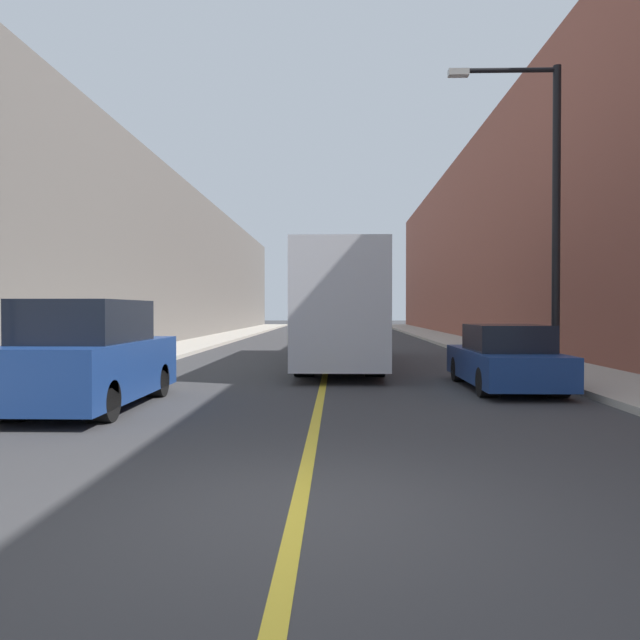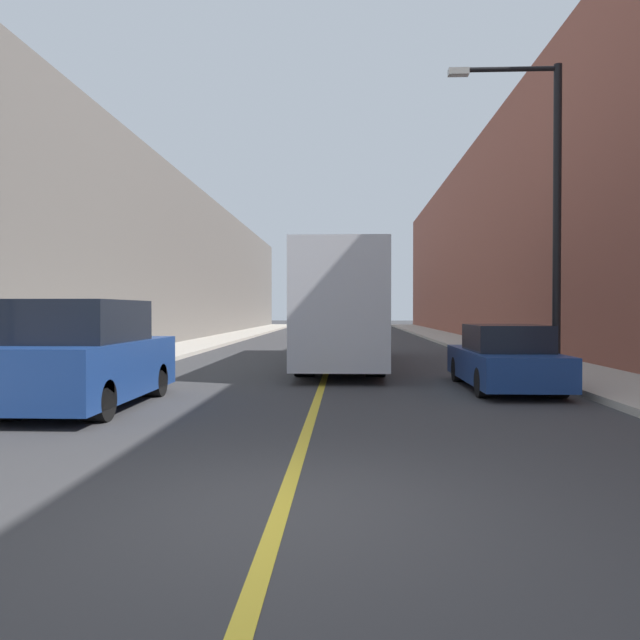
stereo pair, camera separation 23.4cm
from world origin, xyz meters
name	(u,v)px [view 1 (the left image)]	position (x,y,z in m)	size (l,w,h in m)	color
ground_plane	(298,512)	(0.00, 0.00, 0.00)	(200.00, 200.00, 0.00)	#38383A
sidewalk_left	(214,340)	(-6.78, 30.00, 0.07)	(2.66, 72.00, 0.15)	#B2AA9E
sidewalk_right	(451,340)	(6.78, 30.00, 0.07)	(2.66, 72.00, 0.15)	#B2AA9E
building_row_left	(156,263)	(-10.11, 30.00, 4.50)	(4.00, 72.00, 9.00)	#66605B
building_row_right	(511,237)	(10.11, 30.00, 5.89)	(4.00, 72.00, 11.78)	brown
road_center_line	(332,341)	(0.00, 30.00, 0.00)	(0.16, 72.00, 0.01)	gold
bus	(339,307)	(0.40, 14.97, 1.90)	(2.44, 11.87, 3.56)	silver
parked_suv_left	(90,358)	(-4.17, 5.73, 0.91)	(1.90, 4.73, 1.98)	navy
car_right_near	(505,360)	(4.15, 8.74, 0.67)	(1.80, 4.61, 1.47)	navy
street_lamp_right	(546,199)	(5.50, 10.07, 4.53)	(2.77, 0.24, 7.67)	black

